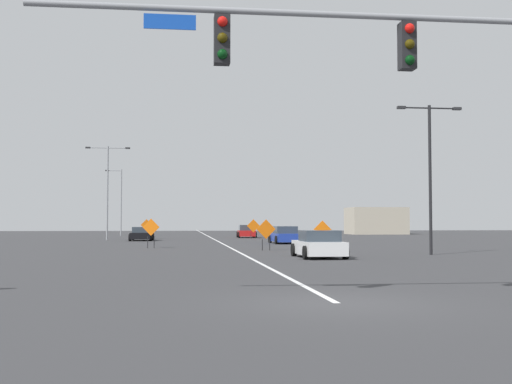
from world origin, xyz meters
The scene contains 16 objects.
ground centered at (0.00, 0.00, 0.00)m, with size 214.34×214.34×0.00m, color #38383A.
road_centre_stripe centered at (0.00, 59.54, 0.00)m, with size 0.16×119.08×0.01m.
traffic_signal_assembly centered at (3.72, -0.02, 5.25)m, with size 16.51×0.44×6.87m.
street_lamp_mid_right centered at (-10.69, 66.86, 4.51)m, with size 2.03×0.24×8.16m.
street_lamp_near_right centered at (9.76, 18.92, 4.70)m, with size 3.51×0.24×7.91m.
street_lamp_far_left centered at (-10.14, 48.14, 5.24)m, with size 4.13×0.24×8.85m.
construction_sign_right_lane centered at (4.08, 51.26, 1.22)m, with size 1.33×0.13×1.97m.
construction_sign_median_near centered at (4.34, 20.68, 1.12)m, with size 1.21×0.12×1.80m.
construction_sign_left_shoulder centered at (-6.72, 52.90, 1.27)m, with size 1.18×0.12×1.98m.
construction_sign_left_lane centered at (-5.23, 29.22, 1.24)m, with size 1.11×0.30×1.94m.
construction_sign_right_shoulder centered at (1.81, 24.86, 1.18)m, with size 1.17×0.15×1.87m.
car_black_distant centered at (-6.79, 46.03, 0.58)m, with size 2.12×4.17×1.25m.
car_red_mid centered at (3.81, 55.50, 0.64)m, with size 2.07×3.96×1.37m.
car_white_approaching centered at (3.31, 16.93, 0.61)m, with size 2.13×4.17×1.33m.
car_blue_passing centered at (4.94, 36.97, 0.63)m, with size 2.14×4.50×1.37m.
roadside_building_east centered at (23.38, 71.98, 1.83)m, with size 7.57×5.56×3.66m.
Camera 1 is at (-3.36, -13.54, 1.75)m, focal length 45.09 mm.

